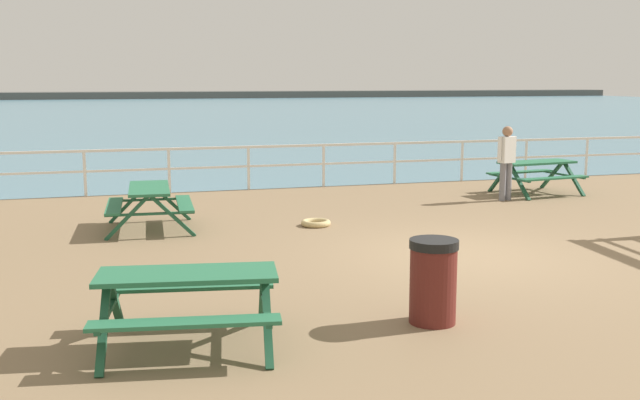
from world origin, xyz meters
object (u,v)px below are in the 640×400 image
picnic_table_near_left (537,169)px  visitor (507,158)px  litter_bin (433,281)px  picnic_table_far_right (149,197)px  picnic_table_near_right (188,290)px

picnic_table_near_left → visitor: bearing=-158.0°
litter_bin → picnic_table_far_right: bearing=113.6°
picnic_table_near_left → visitor: size_ratio=1.19×
picnic_table_near_left → picnic_table_near_right: size_ratio=0.98×
picnic_table_near_right → litter_bin: (2.70, -0.00, -0.10)m
picnic_table_far_right → litter_bin: (2.72, -6.24, -0.10)m
picnic_table_far_right → litter_bin: bearing=-153.4°
visitor → litter_bin: (-5.12, -7.38, -0.47)m
visitor → picnic_table_near_left: bearing=-76.5°
picnic_table_near_left → picnic_table_far_right: 9.21m
picnic_table_near_left → picnic_table_far_right: size_ratio=1.05×
picnic_table_near_left → picnic_table_near_right: bearing=-145.2°
picnic_table_near_left → picnic_table_near_right: same height
picnic_table_near_left → litter_bin: 10.22m
picnic_table_near_right → visitor: visitor is taller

